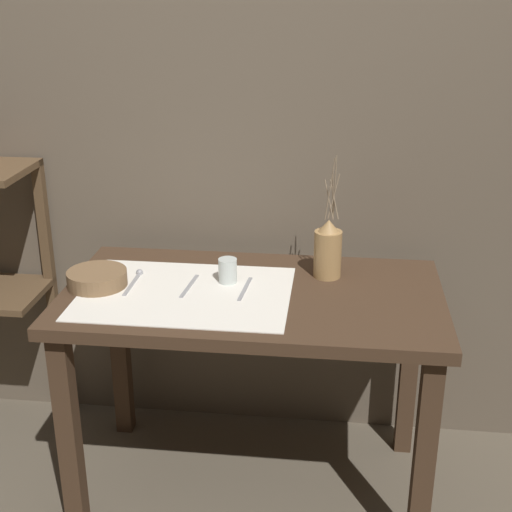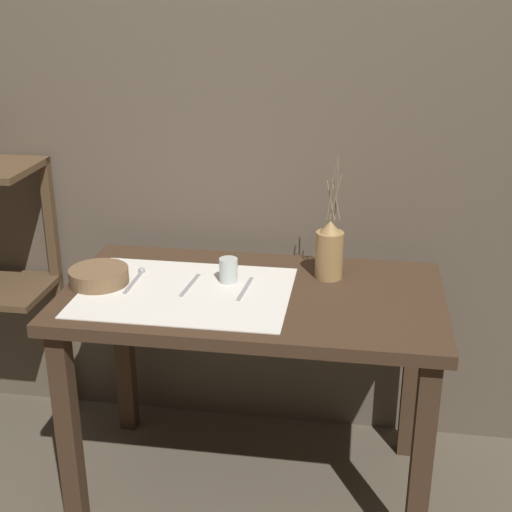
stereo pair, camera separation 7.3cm
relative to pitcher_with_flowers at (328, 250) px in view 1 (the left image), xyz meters
name	(u,v)px [view 1 (the left image)]	position (x,y,z in m)	size (l,w,h in m)	color
ground_plane	(253,483)	(-0.23, -0.15, -0.84)	(12.00, 12.00, 0.00)	brown
stone_wall_back	(267,120)	(-0.23, 0.29, 0.36)	(7.00, 0.06, 2.40)	brown
wooden_table	(252,323)	(-0.23, -0.15, -0.20)	(1.19, 0.66, 0.74)	#422D1E
linen_cloth	(185,293)	(-0.44, -0.19, -0.09)	(0.66, 0.48, 0.00)	white
pitcher_with_flowers	(328,250)	(0.00, 0.00, 0.00)	(0.09, 0.09, 0.40)	#A87F4C
wooden_bowl	(97,279)	(-0.73, -0.17, -0.07)	(0.19, 0.19, 0.05)	brown
glass_tumbler_near	(228,271)	(-0.32, -0.09, -0.05)	(0.06, 0.06, 0.08)	silver
spoon_inner	(137,277)	(-0.62, -0.09, -0.09)	(0.02, 0.19, 0.02)	#939399
fork_outer	(189,286)	(-0.43, -0.14, -0.09)	(0.03, 0.18, 0.00)	#939399
knife_center	(245,289)	(-0.25, -0.14, -0.09)	(0.03, 0.18, 0.00)	#939399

